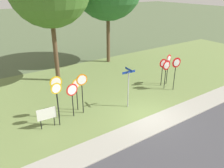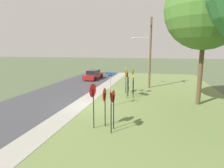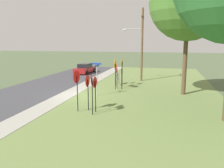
{
  "view_description": "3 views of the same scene",
  "coord_description": "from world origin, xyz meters",
  "px_view_note": "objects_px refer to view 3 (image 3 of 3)",
  "views": [
    {
      "loc": [
        -8.75,
        -8.81,
        7.65
      ],
      "look_at": [
        -0.57,
        3.21,
        1.26
      ],
      "focal_mm": 36.24,
      "sensor_mm": 36.0,
      "label": 1
    },
    {
      "loc": [
        14.6,
        5.29,
        4.66
      ],
      "look_at": [
        -0.34,
        1.88,
        1.84
      ],
      "focal_mm": 31.13,
      "sensor_mm": 36.0,
      "label": 2
    },
    {
      "loc": [
        18.07,
        7.38,
        4.54
      ],
      "look_at": [
        0.47,
        3.22,
        1.21
      ],
      "focal_mm": 37.45,
      "sensor_mm": 36.0,
      "label": 3
    }
  ],
  "objects_px": {
    "stop_sign_far_right": "(121,73)",
    "notice_board": "(118,77)",
    "stop_sign_near_right": "(122,66)",
    "stop_sign_far_left": "(115,69)",
    "stop_sign_far_center": "(117,71)",
    "yield_sign_near_right": "(92,85)",
    "parked_hatchback_near": "(85,69)",
    "oak_tree_left": "(188,2)",
    "yield_sign_far_right": "(87,84)",
    "stop_sign_near_left": "(115,67)",
    "yield_sign_far_left": "(95,86)",
    "utility_pole": "(141,42)",
    "street_name_post": "(97,76)",
    "yield_sign_near_left": "(77,81)"
  },
  "relations": [
    {
      "from": "stop_sign_far_right",
      "to": "notice_board",
      "type": "bearing_deg",
      "value": -166.62
    },
    {
      "from": "stop_sign_near_right",
      "to": "stop_sign_far_left",
      "type": "distance_m",
      "value": 1.54
    },
    {
      "from": "stop_sign_far_center",
      "to": "yield_sign_near_right",
      "type": "bearing_deg",
      "value": -5.58
    },
    {
      "from": "stop_sign_far_left",
      "to": "parked_hatchback_near",
      "type": "relative_size",
      "value": 0.57
    },
    {
      "from": "stop_sign_far_right",
      "to": "parked_hatchback_near",
      "type": "distance_m",
      "value": 12.6
    },
    {
      "from": "yield_sign_near_right",
      "to": "parked_hatchback_near",
      "type": "bearing_deg",
      "value": -170.05
    },
    {
      "from": "oak_tree_left",
      "to": "yield_sign_far_right",
      "type": "bearing_deg",
      "value": -45.45
    },
    {
      "from": "stop_sign_near_left",
      "to": "yield_sign_far_left",
      "type": "xyz_separation_m",
      "value": [
        9.11,
        0.71,
        -0.26
      ]
    },
    {
      "from": "stop_sign_far_left",
      "to": "stop_sign_near_right",
      "type": "bearing_deg",
      "value": 170.89
    },
    {
      "from": "stop_sign_near_left",
      "to": "stop_sign_far_left",
      "type": "distance_m",
      "value": 1.84
    },
    {
      "from": "yield_sign_far_right",
      "to": "notice_board",
      "type": "distance_m",
      "value": 9.59
    },
    {
      "from": "utility_pole",
      "to": "notice_board",
      "type": "bearing_deg",
      "value": -33.2
    },
    {
      "from": "yield_sign_far_left",
      "to": "stop_sign_far_right",
      "type": "bearing_deg",
      "value": -176.04
    },
    {
      "from": "yield_sign_near_right",
      "to": "oak_tree_left",
      "type": "xyz_separation_m",
      "value": [
        -7.16,
        5.87,
        5.72
      ]
    },
    {
      "from": "street_name_post",
      "to": "oak_tree_left",
      "type": "height_order",
      "value": "oak_tree_left"
    },
    {
      "from": "stop_sign_far_right",
      "to": "yield_sign_near_right",
      "type": "bearing_deg",
      "value": -8.06
    },
    {
      "from": "stop_sign_near_right",
      "to": "utility_pole",
      "type": "height_order",
      "value": "utility_pole"
    },
    {
      "from": "oak_tree_left",
      "to": "street_name_post",
      "type": "bearing_deg",
      "value": -73.19
    },
    {
      "from": "stop_sign_far_left",
      "to": "parked_hatchback_near",
      "type": "height_order",
      "value": "stop_sign_far_left"
    },
    {
      "from": "utility_pole",
      "to": "notice_board",
      "type": "height_order",
      "value": "utility_pole"
    },
    {
      "from": "street_name_post",
      "to": "utility_pole",
      "type": "xyz_separation_m",
      "value": [
        -8.34,
        2.61,
        2.75
      ]
    },
    {
      "from": "stop_sign_near_right",
      "to": "yield_sign_near_left",
      "type": "distance_m",
      "value": 9.09
    },
    {
      "from": "yield_sign_near_right",
      "to": "oak_tree_left",
      "type": "bearing_deg",
      "value": 129.58
    },
    {
      "from": "yield_sign_far_right",
      "to": "parked_hatchback_near",
      "type": "bearing_deg",
      "value": -158.11
    },
    {
      "from": "yield_sign_near_right",
      "to": "yield_sign_far_right",
      "type": "xyz_separation_m",
      "value": [
        -0.83,
        -0.56,
        -0.13
      ]
    },
    {
      "from": "notice_board",
      "to": "yield_sign_near_right",
      "type": "bearing_deg",
      "value": 7.26
    },
    {
      "from": "utility_pole",
      "to": "stop_sign_near_left",
      "type": "bearing_deg",
      "value": -30.16
    },
    {
      "from": "stop_sign_far_left",
      "to": "yield_sign_near_left",
      "type": "distance_m",
      "value": 7.55
    },
    {
      "from": "stop_sign_far_left",
      "to": "yield_sign_near_left",
      "type": "height_order",
      "value": "stop_sign_far_left"
    },
    {
      "from": "stop_sign_far_right",
      "to": "yield_sign_far_right",
      "type": "relative_size",
      "value": 0.94
    },
    {
      "from": "yield_sign_far_left",
      "to": "utility_pole",
      "type": "height_order",
      "value": "utility_pole"
    },
    {
      "from": "stop_sign_far_left",
      "to": "yield_sign_near_left",
      "type": "bearing_deg",
      "value": -2.83
    },
    {
      "from": "utility_pole",
      "to": "oak_tree_left",
      "type": "distance_m",
      "value": 8.28
    },
    {
      "from": "stop_sign_near_right",
      "to": "yield_sign_near_right",
      "type": "relative_size",
      "value": 1.09
    },
    {
      "from": "yield_sign_near_right",
      "to": "notice_board",
      "type": "relative_size",
      "value": 2.04
    },
    {
      "from": "stop_sign_near_left",
      "to": "stop_sign_far_right",
      "type": "xyz_separation_m",
      "value": [
        1.67,
        0.99,
        -0.36
      ]
    },
    {
      "from": "stop_sign_near_right",
      "to": "yield_sign_far_left",
      "type": "distance_m",
      "value": 8.83
    },
    {
      "from": "yield_sign_near_right",
      "to": "notice_board",
      "type": "bearing_deg",
      "value": 171.91
    },
    {
      "from": "utility_pole",
      "to": "parked_hatchback_near",
      "type": "height_order",
      "value": "utility_pole"
    },
    {
      "from": "notice_board",
      "to": "oak_tree_left",
      "type": "height_order",
      "value": "oak_tree_left"
    },
    {
      "from": "stop_sign_far_right",
      "to": "stop_sign_far_left",
      "type": "bearing_deg",
      "value": -84.04
    },
    {
      "from": "stop_sign_near_left",
      "to": "utility_pole",
      "type": "xyz_separation_m",
      "value": [
        -3.65,
        2.12,
        2.44
      ]
    },
    {
      "from": "yield_sign_near_left",
      "to": "oak_tree_left",
      "type": "bearing_deg",
      "value": 144.16
    },
    {
      "from": "yield_sign_near_left",
      "to": "notice_board",
      "type": "relative_size",
      "value": 2.12
    },
    {
      "from": "stop_sign_far_center",
      "to": "notice_board",
      "type": "xyz_separation_m",
      "value": [
        -1.76,
        -0.25,
        -0.79
      ]
    },
    {
      "from": "yield_sign_far_right",
      "to": "utility_pole",
      "type": "relative_size",
      "value": 0.29
    },
    {
      "from": "stop_sign_far_left",
      "to": "stop_sign_far_center",
      "type": "xyz_separation_m",
      "value": [
        -0.69,
        -0.01,
        -0.35
      ]
    },
    {
      "from": "stop_sign_near_left",
      "to": "yield_sign_near_right",
      "type": "height_order",
      "value": "stop_sign_near_left"
    },
    {
      "from": "oak_tree_left",
      "to": "parked_hatchback_near",
      "type": "xyz_separation_m",
      "value": [
        -11.1,
        -12.89,
        -7.0
      ]
    },
    {
      "from": "stop_sign_far_right",
      "to": "stop_sign_near_right",
      "type": "bearing_deg",
      "value": -177.18
    }
  ]
}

